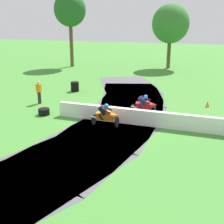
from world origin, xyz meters
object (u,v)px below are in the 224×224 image
Objects in this scene: motorcycle_lead_orange at (106,115)px; motorcycle_chase_red at (145,105)px; tire_stack_mid_b at (75,87)px; track_marshal at (39,92)px; tire_stack_mid_a at (44,112)px; traffic_cone at (208,104)px.

motorcycle_lead_orange reaches higher than motorcycle_chase_red.
tire_stack_mid_b is 0.49× the size of track_marshal.
motorcycle_lead_orange reaches higher than tire_stack_mid_a.
tire_stack_mid_b is (-0.85, 6.40, 0.20)m from tire_stack_mid_a.
motorcycle_chase_red is 4.86m from traffic_cone.
traffic_cone reaches higher than tire_stack_mid_a.
tire_stack_mid_b is 1.82× the size of traffic_cone.
tire_stack_mid_a is at bearing -152.80° from traffic_cone.
track_marshal is (-1.67, 2.20, 0.62)m from tire_stack_mid_a.
motorcycle_lead_orange is 2.35× the size of tire_stack_mid_a.
track_marshal is at bearing 127.22° from tire_stack_mid_a.
motorcycle_lead_orange is at bearing -53.36° from tire_stack_mid_b.
traffic_cone is (10.72, -1.32, -0.18)m from tire_stack_mid_b.
tire_stack_mid_b is at bearing 78.93° from track_marshal.
track_marshal is at bearing -101.07° from tire_stack_mid_b.
traffic_cone is at bearing 13.97° from track_marshal.
motorcycle_lead_orange is 7.96m from traffic_cone.
motorcycle_chase_red is 2.10× the size of tire_stack_mid_b.
motorcycle_lead_orange is at bearing -119.91° from motorcycle_chase_red.
track_marshal reaches higher than tire_stack_mid_b.
motorcycle_chase_red is at bearing 60.09° from motorcycle_lead_orange.
motorcycle_chase_red is (1.62, 2.81, -0.02)m from motorcycle_lead_orange.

